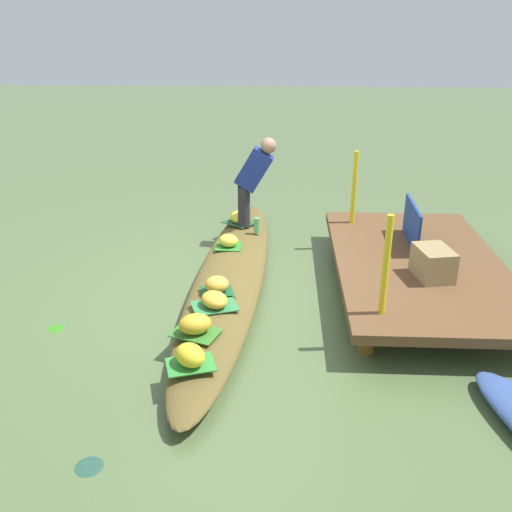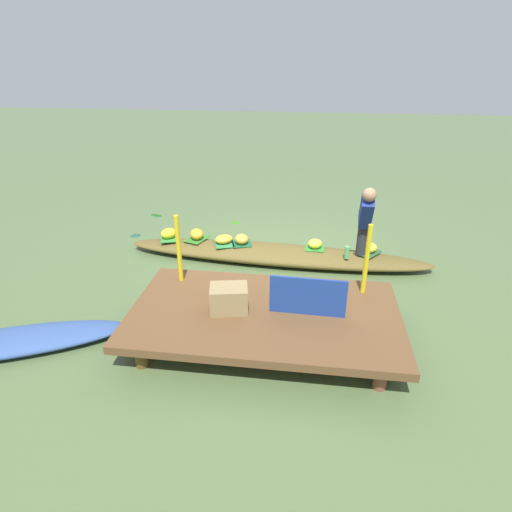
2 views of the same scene
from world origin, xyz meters
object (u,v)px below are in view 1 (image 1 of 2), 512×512
at_px(vendor_person, 253,177).
at_px(produce_crate, 433,263).
at_px(water_bottle, 257,225).
at_px(banana_bunch_3, 217,284).
at_px(market_banner, 412,224).
at_px(banana_bunch_2, 229,240).
at_px(banana_bunch_5, 239,217).
at_px(banana_bunch_4, 214,300).
at_px(banana_bunch_0, 190,355).
at_px(banana_bunch_1, 195,324).
at_px(vendor_boat, 230,278).

xyz_separation_m(vendor_person, produce_crate, (1.73, 1.91, -0.40)).
relative_size(water_bottle, produce_crate, 0.45).
xyz_separation_m(banana_bunch_3, market_banner, (-1.13, 2.15, 0.27)).
height_order(banana_bunch_2, water_bottle, water_bottle).
bearing_deg(banana_bunch_5, market_banner, 65.76).
relative_size(banana_bunch_2, produce_crate, 0.54).
bearing_deg(market_banner, banana_bunch_4, -54.35).
height_order(banana_bunch_5, water_bottle, water_bottle).
height_order(banana_bunch_2, produce_crate, produce_crate).
height_order(water_bottle, market_banner, market_banner).
height_order(banana_bunch_0, banana_bunch_4, banana_bunch_0).
bearing_deg(banana_bunch_1, market_banner, 130.63).
relative_size(banana_bunch_0, market_banner, 0.31).
distance_m(banana_bunch_5, produce_crate, 2.82).
distance_m(banana_bunch_0, banana_bunch_5, 3.36).
height_order(banana_bunch_2, market_banner, market_banner).
height_order(banana_bunch_2, banana_bunch_3, banana_bunch_3).
height_order(banana_bunch_0, water_bottle, water_bottle).
relative_size(water_bottle, market_banner, 0.22).
bearing_deg(vendor_boat, vendor_person, 174.79).
distance_m(banana_bunch_1, banana_bunch_5, 2.87).
distance_m(banana_bunch_3, vendor_person, 2.04).
bearing_deg(water_bottle, banana_bunch_4, -8.72).
xyz_separation_m(banana_bunch_4, produce_crate, (-0.51, 2.17, 0.20)).
bearing_deg(banana_bunch_3, vendor_boat, 172.71).
height_order(banana_bunch_5, market_banner, market_banner).
height_order(banana_bunch_1, banana_bunch_3, banana_bunch_1).
distance_m(banana_bunch_5, vendor_person, 0.64).
bearing_deg(banana_bunch_2, banana_bunch_3, -0.21).
distance_m(banana_bunch_0, vendor_person, 3.29).
distance_m(banana_bunch_2, banana_bunch_3, 1.22).
distance_m(banana_bunch_2, banana_bunch_4, 1.52).
bearing_deg(banana_bunch_4, vendor_boat, 175.90).
height_order(vendor_boat, banana_bunch_5, banana_bunch_5).
distance_m(vendor_boat, banana_bunch_3, 0.62).
bearing_deg(produce_crate, market_banner, -178.08).
distance_m(banana_bunch_4, produce_crate, 2.24).
height_order(banana_bunch_1, banana_bunch_4, banana_bunch_1).
height_order(banana_bunch_3, vendor_person, vendor_person).
xyz_separation_m(vendor_boat, vendor_person, (-1.35, 0.19, 0.80)).
height_order(banana_bunch_4, produce_crate, produce_crate).
bearing_deg(vendor_boat, water_bottle, 170.62).
bearing_deg(banana_bunch_3, banana_bunch_0, -2.96).
height_order(vendor_boat, banana_bunch_4, banana_bunch_4).
bearing_deg(banana_bunch_4, banana_bunch_5, 178.73).
distance_m(banana_bunch_2, produce_crate, 2.41).
bearing_deg(vendor_person, water_bottle, 13.46).
height_order(vendor_boat, produce_crate, produce_crate).
bearing_deg(banana_bunch_4, banana_bunch_2, -179.75).
bearing_deg(market_banner, banana_bunch_0, -40.67).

